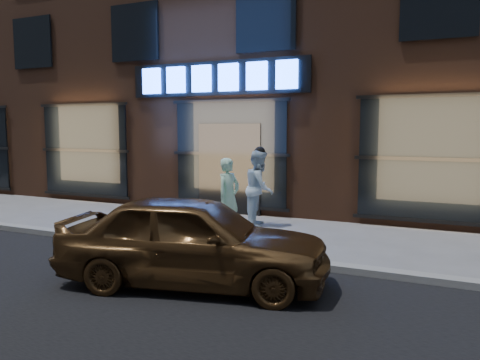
% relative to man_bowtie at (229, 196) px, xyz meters
% --- Properties ---
extents(ground, '(90.00, 90.00, 0.00)m').
position_rel_man_bowtie_xyz_m(ground, '(-1.05, -1.69, -0.82)').
color(ground, slate).
rests_on(ground, ground).
extents(curb, '(60.00, 0.25, 0.12)m').
position_rel_man_bowtie_xyz_m(curb, '(-1.05, -1.69, -0.76)').
color(curb, gray).
rests_on(curb, ground).
extents(storefront_building, '(30.20, 8.28, 10.30)m').
position_rel_man_bowtie_xyz_m(storefront_building, '(-1.05, 6.29, 4.32)').
color(storefront_building, '#54301E').
rests_on(storefront_building, ground).
extents(man_bowtie, '(0.55, 0.69, 1.65)m').
position_rel_man_bowtie_xyz_m(man_bowtie, '(0.00, 0.00, 0.00)').
color(man_bowtie, '#C2FFD2').
rests_on(man_bowtie, ground).
extents(man_cap, '(0.84, 0.99, 1.78)m').
position_rel_man_bowtie_xyz_m(man_cap, '(0.28, 1.10, 0.07)').
color(man_cap, white).
rests_on(man_cap, ground).
extents(gold_sedan, '(4.18, 2.39, 1.34)m').
position_rel_man_bowtie_xyz_m(gold_sedan, '(0.98, -3.20, -0.15)').
color(gold_sedan, brown).
rests_on(gold_sedan, ground).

